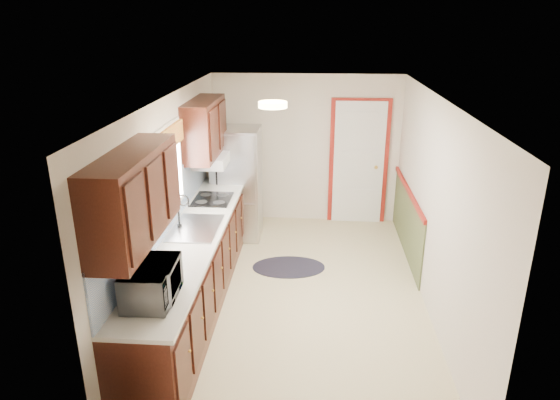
# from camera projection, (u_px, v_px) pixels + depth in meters

# --- Properties ---
(room_shell) EXTENTS (3.20, 5.20, 2.52)m
(room_shell) POSITION_uv_depth(u_px,v_px,m) (301.00, 204.00, 5.72)
(room_shell) COLOR beige
(room_shell) RESTS_ON ground
(kitchen_run) EXTENTS (0.63, 4.00, 2.20)m
(kitchen_run) POSITION_uv_depth(u_px,v_px,m) (191.00, 242.00, 5.66)
(kitchen_run) COLOR black
(kitchen_run) RESTS_ON ground
(back_wall_trim) EXTENTS (1.12, 2.30, 2.08)m
(back_wall_trim) POSITION_uv_depth(u_px,v_px,m) (368.00, 175.00, 7.83)
(back_wall_trim) COLOR maroon
(back_wall_trim) RESTS_ON ground
(ceiling_fixture) EXTENTS (0.30, 0.30, 0.06)m
(ceiling_fixture) POSITION_uv_depth(u_px,v_px,m) (273.00, 105.00, 5.15)
(ceiling_fixture) COLOR #FFD88C
(ceiling_fixture) RESTS_ON room_shell
(microwave) EXTENTS (0.34, 0.59, 0.40)m
(microwave) POSITION_uv_depth(u_px,v_px,m) (151.00, 279.00, 4.19)
(microwave) COLOR white
(microwave) RESTS_ON kitchen_run
(refrigerator) EXTENTS (0.71, 0.71, 1.69)m
(refrigerator) POSITION_uv_depth(u_px,v_px,m) (237.00, 183.00, 7.55)
(refrigerator) COLOR #B7B7BC
(refrigerator) RESTS_ON ground
(rug) EXTENTS (1.04, 0.72, 0.01)m
(rug) POSITION_uv_depth(u_px,v_px,m) (289.00, 267.00, 6.80)
(rug) COLOR black
(rug) RESTS_ON ground
(cooktop) EXTENTS (0.48, 0.58, 0.02)m
(cooktop) POSITION_uv_depth(u_px,v_px,m) (213.00, 199.00, 6.59)
(cooktop) COLOR black
(cooktop) RESTS_ON kitchen_run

